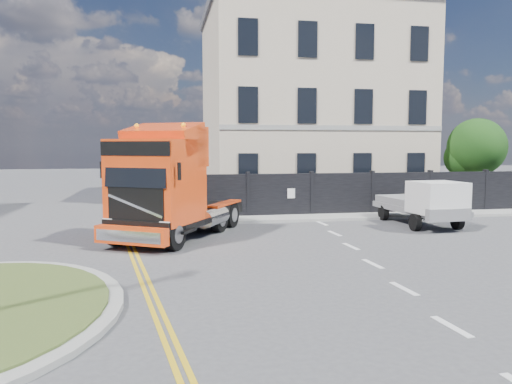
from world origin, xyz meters
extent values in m
plane|color=#424244|center=(0.00, 0.00, 0.00)|extent=(120.00, 120.00, 0.00)
cube|color=black|center=(6.00, 9.00, 1.00)|extent=(18.00, 0.25, 2.00)
cube|color=silver|center=(14.50, 9.00, 1.00)|extent=(2.60, 0.12, 2.00)
cube|color=beige|center=(6.00, 16.50, 5.50)|extent=(12.00, 10.00, 11.00)
cube|color=#4B4B50|center=(6.00, 16.50, 11.25)|extent=(12.30, 10.30, 0.50)
cube|color=beige|center=(9.00, 16.50, 12.00)|extent=(0.80, 0.80, 1.60)
cylinder|color=#382619|center=(14.50, 12.00, 1.20)|extent=(0.24, 0.24, 2.40)
sphere|color=#16340F|center=(14.50, 12.00, 3.20)|extent=(3.20, 3.20, 3.20)
sphere|color=#16340F|center=(14.00, 12.40, 2.60)|extent=(2.20, 2.20, 2.20)
cube|color=gray|center=(6.00, 8.10, 0.06)|extent=(20.00, 1.60, 0.12)
cube|color=black|center=(-2.12, 5.17, 0.74)|extent=(5.19, 6.59, 0.44)
cube|color=#EF4110|center=(-2.98, 3.67, 2.12)|extent=(3.41, 3.45, 2.76)
cube|color=#EF4110|center=(-2.46, 4.57, 3.25)|extent=(2.58, 2.00, 1.38)
cube|color=black|center=(-3.60, 2.58, 2.51)|extent=(1.91, 1.13, 1.03)
cube|color=#EF4110|center=(-3.76, 2.31, 0.54)|extent=(2.31, 1.53, 0.54)
cylinder|color=black|center=(-4.29, 3.52, 0.51)|extent=(0.78, 1.05, 1.02)
cylinder|color=gray|center=(-4.29, 3.52, 0.51)|extent=(0.59, 0.67, 0.56)
cylinder|color=black|center=(-2.45, 2.46, 0.51)|extent=(0.78, 1.05, 1.02)
cylinder|color=gray|center=(-2.45, 2.46, 0.51)|extent=(0.59, 0.67, 0.56)
cylinder|color=black|center=(-2.55, 6.55, 0.51)|extent=(0.78, 1.05, 1.02)
cylinder|color=gray|center=(-2.55, 6.55, 0.51)|extent=(0.59, 0.67, 0.56)
cylinder|color=black|center=(-0.70, 5.49, 0.51)|extent=(0.78, 1.05, 1.02)
cylinder|color=gray|center=(-0.70, 5.49, 0.51)|extent=(0.59, 0.67, 0.56)
cylinder|color=black|center=(-1.96, 7.58, 0.51)|extent=(0.78, 1.05, 1.02)
cylinder|color=gray|center=(-1.96, 7.58, 0.51)|extent=(0.59, 0.67, 0.56)
cylinder|color=black|center=(-0.11, 6.52, 0.51)|extent=(0.78, 1.05, 1.02)
cylinder|color=gray|center=(-0.11, 6.52, 0.51)|extent=(0.59, 0.67, 0.56)
cube|color=slate|center=(7.68, 5.80, 0.66)|extent=(2.15, 4.66, 0.24)
cube|color=silver|center=(7.68, 4.38, 1.28)|extent=(1.92, 1.84, 1.23)
cylinder|color=black|center=(6.78, 4.38, 0.33)|extent=(0.24, 0.66, 0.66)
cylinder|color=black|center=(8.58, 4.38, 0.33)|extent=(0.24, 0.66, 0.66)
cylinder|color=black|center=(6.78, 7.22, 0.33)|extent=(0.24, 0.66, 0.66)
cylinder|color=black|center=(8.58, 7.22, 0.33)|extent=(0.24, 0.66, 0.66)
camera|label=1|loc=(-2.75, -13.23, 3.30)|focal=35.00mm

